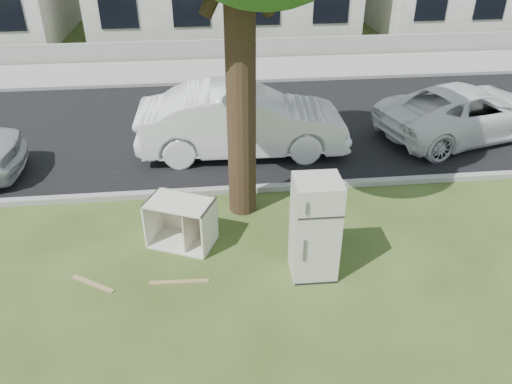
{
  "coord_description": "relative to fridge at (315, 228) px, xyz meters",
  "views": [
    {
      "loc": [
        -1.05,
        -6.7,
        5.52
      ],
      "look_at": [
        -0.26,
        0.6,
        1.1
      ],
      "focal_mm": 35.0,
      "sensor_mm": 36.0,
      "label": 1
    }
  ],
  "objects": [
    {
      "name": "kerb_far",
      "position": [
        -0.6,
        9.82,
        -0.89
      ],
      "size": [
        120.0,
        0.18,
        0.12
      ],
      "primitive_type": "cube",
      "color": "gray",
      "rests_on": "ground"
    },
    {
      "name": "plank_a",
      "position": [
        -2.23,
        -0.05,
        -0.88
      ],
      "size": [
        0.99,
        0.13,
        0.02
      ],
      "primitive_type": "cube",
      "rotation": [
        0.0,
        0.0,
        -0.05
      ],
      "color": "#9A7C4A",
      "rests_on": "ground"
    },
    {
      "name": "low_wall",
      "position": [
        -0.6,
        12.87,
        -0.54
      ],
      "size": [
        120.0,
        0.15,
        0.7
      ],
      "primitive_type": "cube",
      "color": "gray",
      "rests_on": "ground"
    },
    {
      "name": "plank_b",
      "position": [
        -3.65,
        0.05,
        -0.88
      ],
      "size": [
        0.76,
        0.53,
        0.02
      ],
      "primitive_type": "cube",
      "rotation": [
        0.0,
        0.0,
        -0.58
      ],
      "color": "#9D8252",
      "rests_on": "ground"
    },
    {
      "name": "plank_c",
      "position": [
        -2.2,
        1.3,
        -0.88
      ],
      "size": [
        0.09,
        0.71,
        0.02
      ],
      "primitive_type": "cube",
      "rotation": [
        0.0,
        0.0,
        1.58
      ],
      "color": "tan",
      "rests_on": "ground"
    },
    {
      "name": "cabinet",
      "position": [
        -2.19,
        1.03,
        -0.44
      ],
      "size": [
        1.33,
        1.11,
        0.89
      ],
      "primitive_type": "cube",
      "rotation": [
        0.0,
        0.0,
        -0.42
      ],
      "color": "beige",
      "rests_on": "ground"
    },
    {
      "name": "ground",
      "position": [
        -0.6,
        0.27,
        -0.89
      ],
      "size": [
        120.0,
        120.0,
        0.0
      ],
      "primitive_type": "plane",
      "color": "#344619"
    },
    {
      "name": "sidewalk",
      "position": [
        -0.6,
        11.27,
        -0.88
      ],
      "size": [
        120.0,
        2.8,
        0.01
      ],
      "primitive_type": "cube",
      "color": "gray",
      "rests_on": "ground"
    },
    {
      "name": "car_center",
      "position": [
        -0.78,
        4.66,
        -0.07
      ],
      "size": [
        5.02,
        1.84,
        1.64
      ],
      "primitive_type": "imported",
      "rotation": [
        0.0,
        0.0,
        1.55
      ],
      "color": "white",
      "rests_on": "ground"
    },
    {
      "name": "road",
      "position": [
        -0.6,
        6.27,
        -0.88
      ],
      "size": [
        120.0,
        7.0,
        0.01
      ],
      "primitive_type": "cube",
      "color": "black",
      "rests_on": "ground"
    },
    {
      "name": "car_right",
      "position": [
        5.09,
        4.99,
        -0.22
      ],
      "size": [
        5.22,
        3.44,
        1.33
      ],
      "primitive_type": "imported",
      "rotation": [
        0.0,
        0.0,
        1.85
      ],
      "color": "white",
      "rests_on": "ground"
    },
    {
      "name": "fridge",
      "position": [
        0.0,
        0.0,
        0.0
      ],
      "size": [
        0.74,
        0.69,
        1.77
      ],
      "primitive_type": "cube",
      "rotation": [
        0.0,
        0.0,
        -0.02
      ],
      "color": "beige",
      "rests_on": "ground"
    },
    {
      "name": "kerb_near",
      "position": [
        -0.6,
        2.72,
        -0.89
      ],
      "size": [
        120.0,
        0.18,
        0.12
      ],
      "primitive_type": "cube",
      "color": "gray",
      "rests_on": "ground"
    }
  ]
}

